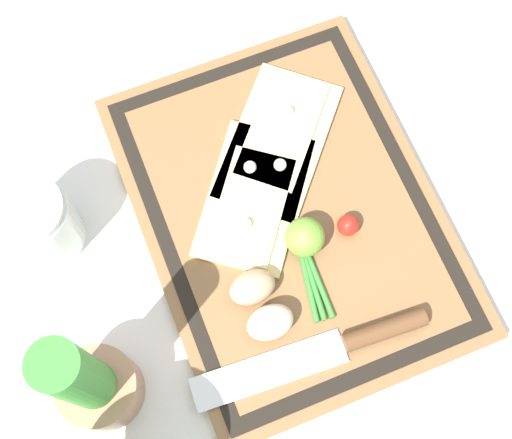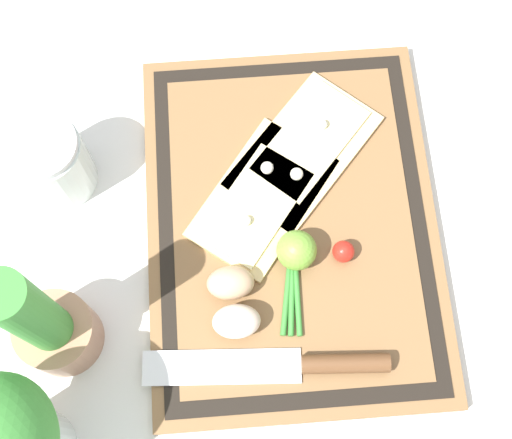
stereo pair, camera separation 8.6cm
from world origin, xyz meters
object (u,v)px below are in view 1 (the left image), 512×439
at_px(pizza_slice_near, 279,139).
at_px(herb_pot, 91,384).
at_px(egg_pink, 270,322).
at_px(egg_brown, 252,287).
at_px(sauce_jar, 39,225).
at_px(pizza_slice_far, 253,199).
at_px(lime, 305,237).
at_px(cherry_tomato_red, 348,225).
at_px(knife, 349,342).

height_order(pizza_slice_near, herb_pot, herb_pot).
distance_m(pizza_slice_near, egg_pink, 0.24).
relative_size(egg_brown, sauce_jar, 0.52).
xyz_separation_m(egg_pink, sauce_jar, (0.21, 0.21, 0.01)).
distance_m(egg_pink, sauce_jar, 0.30).
height_order(herb_pot, sauce_jar, herb_pot).
bearing_deg(pizza_slice_far, lime, -153.62).
distance_m(cherry_tomato_red, herb_pot, 0.35).
relative_size(cherry_tomato_red, herb_pot, 0.11).
bearing_deg(cherry_tomato_red, egg_pink, 119.60).
xyz_separation_m(pizza_slice_far, cherry_tomato_red, (-0.08, -0.09, 0.01)).
relative_size(pizza_slice_near, lime, 4.65).
relative_size(egg_pink, herb_pot, 0.23).
bearing_deg(lime, cherry_tomato_red, -92.77).
distance_m(lime, sauce_jar, 0.32).
xyz_separation_m(knife, herb_pot, (0.06, 0.28, 0.05)).
relative_size(knife, sauce_jar, 2.66).
height_order(pizza_slice_near, sauce_jar, sauce_jar).
distance_m(egg_pink, herb_pot, 0.21).
bearing_deg(egg_pink, herb_pot, 89.41).
xyz_separation_m(pizza_slice_far, knife, (-0.21, -0.04, 0.00)).
height_order(egg_brown, egg_pink, same).
bearing_deg(herb_pot, knife, -101.20).
bearing_deg(knife, egg_pink, 55.09).
height_order(knife, lime, lime).
xyz_separation_m(cherry_tomato_red, sauce_jar, (0.13, 0.34, 0.01)).
relative_size(pizza_slice_far, egg_pink, 3.88).
relative_size(knife, cherry_tomato_red, 10.60).
relative_size(knife, egg_brown, 5.08).
bearing_deg(cherry_tomato_red, lime, 87.23).
bearing_deg(sauce_jar, egg_pink, -134.73).
distance_m(pizza_slice_near, cherry_tomato_red, 0.14).
height_order(egg_pink, sauce_jar, sauce_jar).
relative_size(lime, herb_pot, 0.20).
distance_m(egg_brown, cherry_tomato_red, 0.14).
distance_m(knife, herb_pot, 0.29).
height_order(cherry_tomato_red, herb_pot, herb_pot).
distance_m(egg_brown, herb_pot, 0.21).
bearing_deg(pizza_slice_near, sauce_jar, 91.22).
height_order(egg_brown, sauce_jar, sauce_jar).
distance_m(pizza_slice_far, egg_pink, 0.16).
xyz_separation_m(pizza_slice_far, lime, (-0.07, -0.04, 0.02)).
bearing_deg(sauce_jar, cherry_tomato_red, -111.28).
relative_size(egg_brown, lime, 1.16).
bearing_deg(sauce_jar, egg_brown, -128.29).
xyz_separation_m(pizza_slice_far, sauce_jar, (0.06, 0.25, 0.02)).
relative_size(egg_brown, cherry_tomato_red, 2.09).
relative_size(pizza_slice_far, knife, 0.76).
xyz_separation_m(pizza_slice_near, knife, (-0.27, 0.02, 0.00)).
relative_size(pizza_slice_far, egg_brown, 3.88).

